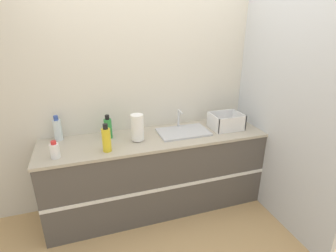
% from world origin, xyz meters
% --- Properties ---
extents(ground_plane, '(12.00, 12.00, 0.00)m').
position_xyz_m(ground_plane, '(0.00, 0.00, 0.00)').
color(ground_plane, tan).
extents(wall_back, '(4.80, 0.06, 2.60)m').
position_xyz_m(wall_back, '(0.00, 0.66, 1.30)').
color(wall_back, beige).
rests_on(wall_back, ground_plane).
extents(wall_right, '(0.06, 2.63, 2.60)m').
position_xyz_m(wall_right, '(1.23, 0.31, 1.30)').
color(wall_right, silver).
rests_on(wall_right, ground_plane).
extents(counter_cabinet, '(2.43, 0.65, 0.89)m').
position_xyz_m(counter_cabinet, '(0.00, 0.31, 0.45)').
color(counter_cabinet, '#514C47').
rests_on(counter_cabinet, ground_plane).
extents(sink, '(0.56, 0.36, 0.23)m').
position_xyz_m(sink, '(0.32, 0.33, 0.91)').
color(sink, silver).
rests_on(sink, counter_cabinet).
extents(paper_towel_roll, '(0.13, 0.13, 0.28)m').
position_xyz_m(paper_towel_roll, '(-0.20, 0.28, 1.04)').
color(paper_towel_roll, '#4C4C51').
rests_on(paper_towel_roll, counter_cabinet).
extents(dish_rack, '(0.35, 0.29, 0.18)m').
position_xyz_m(dish_rack, '(0.84, 0.30, 0.96)').
color(dish_rack, white).
rests_on(dish_rack, counter_cabinet).
extents(bottle_yellow, '(0.08, 0.08, 0.28)m').
position_xyz_m(bottle_yellow, '(-0.53, 0.13, 1.02)').
color(bottle_yellow, yellow).
rests_on(bottle_yellow, counter_cabinet).
extents(bottle_green, '(0.08, 0.08, 0.26)m').
position_xyz_m(bottle_green, '(-0.49, 0.45, 1.01)').
color(bottle_green, '#2D8C3D').
rests_on(bottle_green, counter_cabinet).
extents(bottle_clear, '(0.08, 0.08, 0.27)m').
position_xyz_m(bottle_clear, '(-0.99, 0.55, 1.01)').
color(bottle_clear, silver).
rests_on(bottle_clear, counter_cabinet).
extents(bottle_white_spray, '(0.08, 0.08, 0.17)m').
position_xyz_m(bottle_white_spray, '(-1.00, 0.14, 0.97)').
color(bottle_white_spray, white).
rests_on(bottle_white_spray, counter_cabinet).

